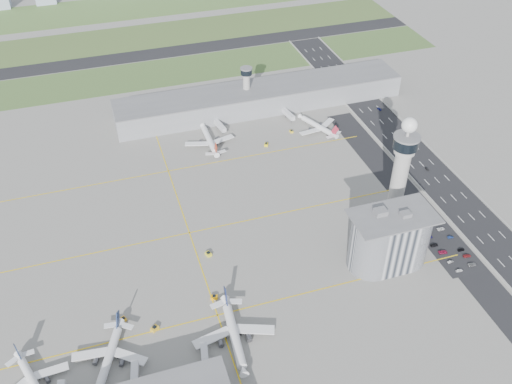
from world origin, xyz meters
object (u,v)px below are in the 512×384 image
object	(u,v)px
car_lot_2	(443,252)
car_lot_10	(441,229)
admin_building	(390,239)
tug_2	(214,297)
tug_1	(155,328)
airplane_near_a	(32,380)
car_lot_7	(467,256)
car_lot_5	(420,226)
jet_bridge_far_0	(216,123)
car_hw_2	(379,109)
tug_3	(208,254)
car_lot_4	(429,237)
car_hw_4	(326,73)
airplane_far_a	(209,137)
car_lot_8	(461,250)
car_hw_1	(427,169)
airplane_near_c	(234,332)
jet_bridge_near_2	(206,374)
car_lot_6	(472,264)
tug_5	(291,131)
airplane_near_b	(108,354)
car_lot_11	(434,221)
jet_bridge_far_1	(283,112)
tug_4	(266,144)
control_tower	(401,166)
secondary_tower	(246,85)
airplane_far_b	(317,123)
car_lot_0	(459,270)
tug_0	(124,319)
car_lot_3	(434,245)
car_lot_9	(451,237)

from	to	relation	value
car_lot_2	car_lot_10	xyz separation A→B (m)	(9.02, 16.24, -0.05)
admin_building	tug_2	bearing A→B (deg)	178.43
tug_1	airplane_near_a	bearing A→B (deg)	70.44
car_lot_7	car_lot_5	bearing A→B (deg)	27.38
jet_bridge_far_0	tug_1	distance (m)	176.33
car_hw_2	tug_3	bearing A→B (deg)	-154.65
car_lot_4	car_hw_4	xyz separation A→B (m)	(24.25, 195.78, -0.09)
airplane_far_a	airplane_near_a	bearing A→B (deg)	143.57
car_lot_8	car_hw_1	distance (m)	72.39
tug_1	car_hw_1	bearing A→B (deg)	-103.36
airplane_near_c	car_lot_2	size ratio (longest dim) A/B	9.36
jet_bridge_near_2	tug_2	size ratio (longest dim) A/B	4.23
car_lot_6	tug_5	bearing A→B (deg)	23.67
airplane_near_b	car_lot_11	bearing A→B (deg)	123.43
airplane_near_a	jet_bridge_far_1	xyz separation A→B (m)	(174.07, 175.13, -2.23)
tug_3	tug_4	xyz separation A→B (m)	(61.93, 88.39, -0.05)
tug_3	control_tower	bearing A→B (deg)	-19.81
secondary_tower	admin_building	distance (m)	173.43
car_lot_6	car_hw_1	size ratio (longest dim) A/B	1.31
car_lot_2	car_lot_5	bearing A→B (deg)	10.76
control_tower	tug_1	size ratio (longest dim) A/B	17.96
airplane_far_b	car_lot_5	xyz separation A→B (m)	(15.45, -110.78, -4.61)
airplane_near_b	tug_2	bearing A→B (deg)	133.88
car_hw_1	car_lot_0	bearing A→B (deg)	-107.66
jet_bridge_far_1	airplane_far_b	bearing A→B (deg)	21.24
airplane_near_a	car_hw_2	distance (m)	291.78
jet_bridge_far_1	control_tower	bearing A→B (deg)	-0.84
car_lot_4	car_lot_6	xyz separation A→B (m)	(10.08, -24.75, -0.05)
airplane_far_a	car_lot_0	bearing A→B (deg)	-149.07
secondary_tower	tug_1	bearing A→B (deg)	-119.01
airplane_near_c	car_hw_4	distance (m)	269.35
car_hw_1	airplane_near_b	bearing A→B (deg)	-155.23
tug_0	tug_2	bearing A→B (deg)	-22.89
tug_4	car_lot_3	distance (m)	130.46
admin_building	tug_5	xyz separation A→B (m)	(-2.67, 130.61, -14.47)
tug_0	car_lot_3	distance (m)	164.07
airplane_far_b	car_hw_4	xyz separation A→B (m)	(39.43, 75.26, -4.65)
control_tower	car_lot_9	world-z (taller)	control_tower
tug_0	admin_building	bearing A→B (deg)	-23.78
tug_2	car_hw_4	bearing A→B (deg)	-19.20
airplane_near_b	control_tower	bearing A→B (deg)	128.51
car_lot_4	car_hw_2	bearing A→B (deg)	-17.71
airplane_near_c	car_lot_4	bearing A→B (deg)	109.60
airplane_near_c	tug_1	xyz separation A→B (m)	(-32.99, 17.02, -5.18)
airplane_near_c	airplane_far_b	world-z (taller)	airplane_near_c
car_hw_2	car_hw_1	bearing A→B (deg)	-104.16
car_lot_2	airplane_near_b	bearing A→B (deg)	104.19
airplane_far_a	car_lot_11	world-z (taller)	airplane_far_a
car_lot_10	car_hw_4	distance (m)	192.35
airplane_near_a	tug_1	xyz separation A→B (m)	(52.69, 13.90, -4.03)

